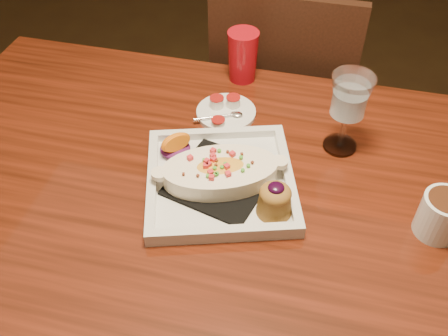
% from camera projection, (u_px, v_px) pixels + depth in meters
% --- Properties ---
extents(table, '(1.50, 0.90, 0.75)m').
position_uv_depth(table, '(240.00, 227.00, 1.05)').
color(table, maroon).
rests_on(table, floor).
extents(chair_far, '(0.42, 0.42, 0.93)m').
position_uv_depth(chair_far, '(282.00, 105.00, 1.59)').
color(chair_far, black).
rests_on(chair_far, floor).
extents(plate, '(0.36, 0.36, 0.08)m').
position_uv_depth(plate, '(224.00, 178.00, 0.99)').
color(plate, silver).
rests_on(plate, table).
extents(coffee_mug, '(0.12, 0.08, 0.09)m').
position_uv_depth(coffee_mug, '(443.00, 214.00, 0.89)').
color(coffee_mug, silver).
rests_on(coffee_mug, table).
extents(goblet, '(0.09, 0.09, 0.18)m').
position_uv_depth(goblet, '(349.00, 100.00, 1.00)').
color(goblet, silver).
rests_on(goblet, table).
extents(saucer, '(0.14, 0.14, 0.09)m').
position_uv_depth(saucer, '(225.00, 110.00, 1.17)').
color(saucer, silver).
rests_on(saucer, table).
extents(creamer_loose, '(0.03, 0.03, 0.02)m').
position_uv_depth(creamer_loose, '(218.00, 123.00, 1.13)').
color(creamer_loose, white).
rests_on(creamer_loose, table).
extents(red_tumbler, '(0.08, 0.08, 0.13)m').
position_uv_depth(red_tumbler, '(243.00, 56.00, 1.23)').
color(red_tumbler, '#B30C17').
rests_on(red_tumbler, table).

